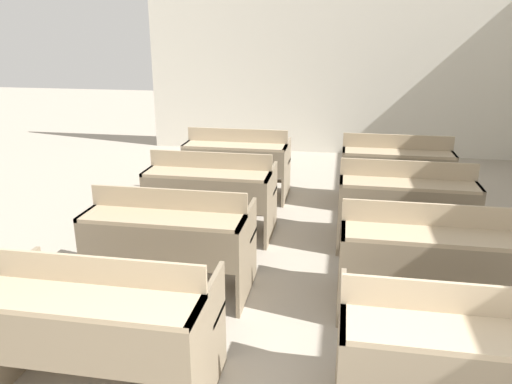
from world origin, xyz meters
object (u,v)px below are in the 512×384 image
Objects in this scene: bench_back_left at (237,160)px; bench_back_right at (395,168)px; bench_second_left at (170,237)px; bench_third_left at (211,190)px; bench_front_left at (101,321)px; bench_second_right at (427,255)px; bench_front_right at (463,355)px; bench_third_right at (405,201)px.

bench_back_left and bench_back_right have the same top height.
bench_second_left is 1.15m from bench_third_left.
bench_front_left and bench_second_left have the same top height.
bench_second_left is at bearing -90.59° from bench_back_left.
bench_second_right is (1.86, 0.00, 0.00)m from bench_second_left.
bench_front_left is 1.00× the size of bench_front_right.
bench_second_right is 1.00× the size of bench_back_left.
bench_third_right is (1.83, 1.14, 0.00)m from bench_second_left.
bench_third_right is at bearing 91.47° from bench_second_right.
bench_third_left is at bearing 90.05° from bench_front_left.
bench_third_left is (-1.85, 1.14, 0.00)m from bench_second_right.
bench_back_right is (-0.02, 2.29, 0.00)m from bench_second_right.
bench_second_right is 2.95m from bench_back_left.
bench_second_left is 2.94m from bench_back_right.
bench_front_right is at bearing -89.55° from bench_back_right.
bench_second_right is at bearing -89.56° from bench_back_right.
bench_second_left is at bearing 90.70° from bench_front_left.
bench_third_left is 1.82m from bench_third_right.
bench_back_right is at bearing 32.11° from bench_third_left.
bench_front_left is at bearing -179.02° from bench_front_right.
bench_third_left and bench_back_left have the same top height.
bench_third_right is at bearing -0.12° from bench_third_left.
bench_third_left is at bearing -147.89° from bench_back_right.
bench_front_left is at bearing -128.38° from bench_third_right.
bench_front_left is 1.00× the size of bench_second_left.
bench_back_right is (1.83, 3.44, 0.00)m from bench_front_left.
bench_front_right and bench_third_left have the same top height.
bench_front_left and bench_third_left have the same top height.
bench_second_left is at bearing -90.61° from bench_third_left.
bench_third_left and bench_back_right have the same top height.
bench_second_right is 2.29m from bench_back_right.
bench_front_left and bench_third_right have the same top height.
bench_third_right is 2.15m from bench_back_left.
bench_second_left is 2.31m from bench_back_left.
bench_third_right and bench_back_right have the same top height.
bench_front_left and bench_back_right have the same top height.
bench_second_right is at bearing -31.80° from bench_third_left.
bench_second_left is 1.00× the size of bench_back_right.
bench_second_right and bench_third_left have the same top height.
bench_front_left is 2.17m from bench_second_right.
bench_front_right is at bearing -89.02° from bench_third_right.
bench_back_left is at bearing 89.43° from bench_third_left.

